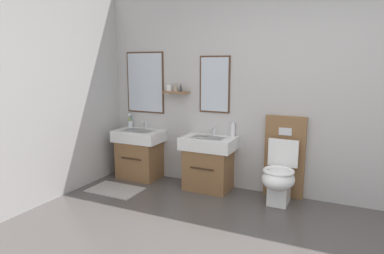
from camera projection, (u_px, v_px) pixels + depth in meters
The scene contains 9 objects.
wall_back at pixel (298, 87), 4.03m from camera, with size 5.43×0.27×2.67m.
bath_mat at pixel (115, 190), 4.42m from camera, with size 0.68×0.44×0.01m, color #9E9993.
vanity_sink_left at pixel (140, 153), 4.86m from camera, with size 0.67×0.46×0.69m.
tap_on_left_sink at pixel (145, 124), 4.94m from camera, with size 0.03×0.13×0.11m.
vanity_sink_right at pixel (209, 162), 4.42m from camera, with size 0.67×0.46×0.69m.
tap_on_right_sink at pixel (214, 129), 4.49m from camera, with size 0.03×0.13×0.11m.
toilet at pixel (281, 171), 4.01m from camera, with size 0.48×0.62×1.00m.
toothbrush_cup at pixel (130, 123), 5.04m from camera, with size 0.07×0.07×0.21m.
soap_dispenser at pixel (233, 130), 4.37m from camera, with size 0.06×0.06×0.20m.
Camera 1 is at (0.59, -2.19, 1.61)m, focal length 31.93 mm.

